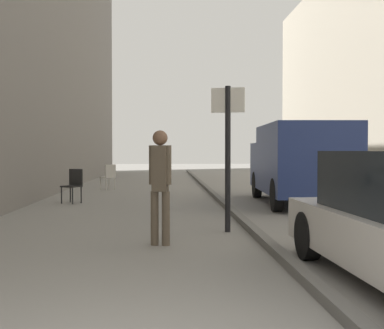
{
  "coord_description": "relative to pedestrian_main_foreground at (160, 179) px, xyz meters",
  "views": [
    {
      "loc": [
        0.04,
        -2.93,
        1.45
      ],
      "look_at": [
        0.74,
        10.39,
        1.09
      ],
      "focal_mm": 47.32,
      "sensor_mm": 36.0,
      "label": 1
    }
  ],
  "objects": [
    {
      "name": "street_sign_post",
      "position": [
        1.19,
        1.22,
        0.53
      ],
      "size": [
        0.59,
        0.19,
        2.6
      ],
      "rotation": [
        0.0,
        0.0,
        2.87
      ],
      "color": "black",
      "rests_on": "ground_plane"
    },
    {
      "name": "cafe_chair_by_doorway",
      "position": [
        -2.01,
        11.03,
        -0.47
      ],
      "size": [
        0.62,
        0.62,
        0.94
      ],
      "rotation": [
        0.0,
        0.0,
        0.7
      ],
      "color": "#B7B2A8",
      "rests_on": "ground_plane"
    },
    {
      "name": "delivery_van",
      "position": [
        3.71,
        5.81,
        0.14
      ],
      "size": [
        2.27,
        5.25,
        2.13
      ],
      "rotation": [
        0.0,
        0.0,
        -0.05
      ],
      "color": "navy",
      "rests_on": "ground_plane"
    },
    {
      "name": "cafe_chair_near_window",
      "position": [
        -2.46,
        6.38,
        -0.47
      ],
      "size": [
        0.6,
        0.6,
        0.94
      ],
      "rotation": [
        0.0,
        0.0,
        2.65
      ],
      "color": "black",
      "rests_on": "ground_plane"
    },
    {
      "name": "kerb_strip",
      "position": [
        1.62,
        7.2,
        -0.96
      ],
      "size": [
        0.16,
        40.0,
        0.12
      ],
      "primitive_type": "cube",
      "color": "#615F5B",
      "rests_on": "ground_plane"
    },
    {
      "name": "ground_plane",
      "position": [
        0.04,
        7.2,
        -1.02
      ],
      "size": [
        80.0,
        80.0,
        0.0
      ],
      "primitive_type": "plane",
      "color": "gray"
    },
    {
      "name": "pedestrian_main_foreground",
      "position": [
        0.0,
        0.0,
        0.0
      ],
      "size": [
        0.34,
        0.24,
        1.76
      ],
      "rotation": [
        0.0,
        0.0,
        -0.23
      ],
      "color": "brown",
      "rests_on": "ground_plane"
    }
  ]
}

